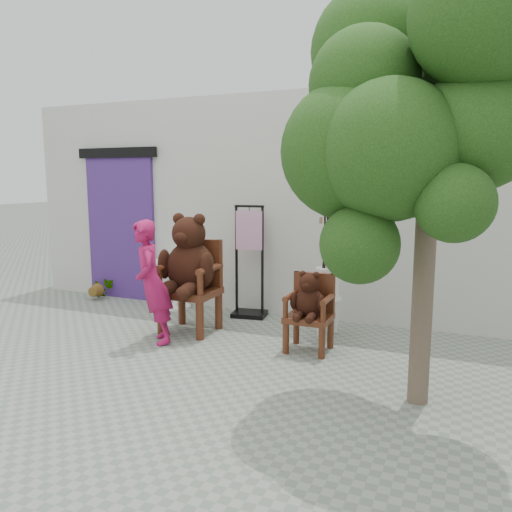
# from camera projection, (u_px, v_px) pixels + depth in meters

# --- Properties ---
(ground_plane) EXTENTS (60.00, 60.00, 0.00)m
(ground_plane) POSITION_uv_depth(u_px,v_px,m) (218.00, 391.00, 4.41)
(ground_plane) COLOR gray
(ground_plane) RESTS_ON ground
(back_wall) EXTENTS (9.00, 1.00, 3.00)m
(back_wall) POSITION_uv_depth(u_px,v_px,m) (318.00, 205.00, 7.00)
(back_wall) COLOR beige
(back_wall) RESTS_ON ground
(doorway) EXTENTS (1.40, 0.11, 2.33)m
(doorway) POSITION_uv_depth(u_px,v_px,m) (121.00, 224.00, 7.73)
(doorway) COLOR #452570
(doorway) RESTS_ON ground
(chair_big) EXTENTS (0.72, 0.76, 1.45)m
(chair_big) POSITION_uv_depth(u_px,v_px,m) (190.00, 266.00, 6.03)
(chair_big) COLOR #421C0E
(chair_big) RESTS_ON ground
(chair_small) EXTENTS (0.48, 0.48, 0.88)m
(chair_small) POSITION_uv_depth(u_px,v_px,m) (310.00, 304.00, 5.40)
(chair_small) COLOR #421C0E
(chair_small) RESTS_ON ground
(person) EXTENTS (0.58, 0.61, 1.40)m
(person) POSITION_uv_depth(u_px,v_px,m) (152.00, 283.00, 5.61)
(person) COLOR #A7144D
(person) RESTS_ON ground
(cafe_table) EXTENTS (0.60, 0.60, 0.70)m
(cafe_table) POSITION_uv_depth(u_px,v_px,m) (175.00, 278.00, 7.21)
(cafe_table) COLOR white
(cafe_table) RESTS_ON ground
(display_stand) EXTENTS (0.50, 0.42, 1.51)m
(display_stand) POSITION_uv_depth(u_px,v_px,m) (249.00, 274.00, 6.73)
(display_stand) COLOR black
(display_stand) RESTS_ON ground
(stool_bucket) EXTENTS (0.32, 0.32, 1.45)m
(stool_bucket) POSITION_uv_depth(u_px,v_px,m) (328.00, 282.00, 5.95)
(stool_bucket) COLOR white
(stool_bucket) RESTS_ON ground
(tree) EXTENTS (1.97, 1.85, 3.49)m
(tree) POSITION_uv_depth(u_px,v_px,m) (397.00, 106.00, 3.78)
(tree) COLOR #4C3B2E
(tree) RESTS_ON ground
(potted_plant) EXTENTS (0.36, 0.33, 0.36)m
(potted_plant) POSITION_uv_depth(u_px,v_px,m) (100.00, 288.00, 7.77)
(potted_plant) COLOR black
(potted_plant) RESTS_ON ground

